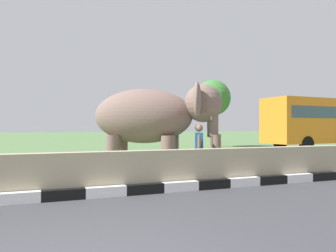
# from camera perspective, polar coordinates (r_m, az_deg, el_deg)

# --- Properties ---
(striped_curb) EXTENTS (16.20, 0.20, 0.24)m
(striped_curb) POSITION_cam_1_polar(r_m,az_deg,el_deg) (7.41, -21.32, -11.42)
(striped_curb) COLOR white
(striped_curb) RESTS_ON ground_plane
(barrier_parapet) EXTENTS (28.00, 0.36, 1.00)m
(barrier_parapet) POSITION_cam_1_polar(r_m,az_deg,el_deg) (7.98, -4.02, -7.86)
(barrier_parapet) COLOR tan
(barrier_parapet) RESTS_ON ground_plane
(elephant) EXTENTS (3.96, 3.42, 2.88)m
(elephant) POSITION_cam_1_polar(r_m,az_deg,el_deg) (10.17, -2.33, 1.51)
(elephant) COLOR #7E6259
(elephant) RESTS_ON ground_plane
(person_handler) EXTENTS (0.39, 0.64, 1.66)m
(person_handler) POSITION_cam_1_polar(r_m,az_deg,el_deg) (9.88, 5.45, -3.91)
(person_handler) COLOR navy
(person_handler) RESTS_ON ground_plane
(bus_orange) EXTENTS (9.87, 3.09, 3.50)m
(bus_orange) POSITION_cam_1_polar(r_m,az_deg,el_deg) (25.57, 25.86, 0.96)
(bus_orange) COLOR orange
(bus_orange) RESTS_ON ground_plane
(tree_distant) EXTENTS (2.80, 2.80, 5.28)m
(tree_distant) POSITION_cam_1_polar(r_m,az_deg,el_deg) (25.90, 7.82, 4.80)
(tree_distant) COLOR brown
(tree_distant) RESTS_ON ground_plane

